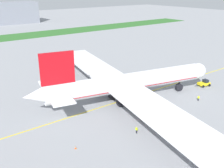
% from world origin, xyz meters
% --- Properties ---
extents(ground_plane, '(600.00, 600.00, 0.00)m').
position_xyz_m(ground_plane, '(0.00, 0.00, 0.00)').
color(ground_plane, gray).
rests_on(ground_plane, ground).
extents(apron_taxi_line, '(280.00, 0.36, 0.01)m').
position_xyz_m(apron_taxi_line, '(0.00, -0.75, 0.00)').
color(apron_taxi_line, yellow).
rests_on(apron_taxi_line, ground).
extents(grass_median_strip, '(320.00, 24.00, 0.10)m').
position_xyz_m(grass_median_strip, '(0.00, 119.49, 0.05)').
color(grass_median_strip, '#2D6628').
rests_on(grass_median_strip, ground).
extents(airliner_foreground, '(54.96, 89.67, 16.18)m').
position_xyz_m(airliner_foreground, '(-5.38, -1.70, 5.50)').
color(airliner_foreground, white).
rests_on(airliner_foreground, ground).
extents(pushback_tug, '(5.67, 3.27, 2.11)m').
position_xyz_m(pushback_tug, '(23.02, -7.90, 0.96)').
color(pushback_tug, yellow).
rests_on(pushback_tug, ground).
extents(ground_crew_wingwalker_port, '(0.49, 0.43, 1.61)m').
position_xyz_m(ground_crew_wingwalker_port, '(-10.25, 10.06, 0.98)').
color(ground_crew_wingwalker_port, black).
rests_on(ground_crew_wingwalker_port, ground).
extents(ground_crew_marshaller_front, '(0.48, 0.46, 1.62)m').
position_xyz_m(ground_crew_marshaller_front, '(11.22, -14.14, 0.99)').
color(ground_crew_marshaller_front, black).
rests_on(ground_crew_marshaller_front, ground).
extents(ground_crew_wingwalker_starboard, '(0.29, 0.57, 1.64)m').
position_xyz_m(ground_crew_wingwalker_starboard, '(-14.80, -16.59, 1.00)').
color(ground_crew_wingwalker_starboard, black).
rests_on(ground_crew_wingwalker_starboard, ground).
extents(traffic_cone_near_nose, '(0.36, 0.36, 0.58)m').
position_xyz_m(traffic_cone_near_nose, '(-28.57, -13.58, 0.28)').
color(traffic_cone_near_nose, '#F2590C').
rests_on(traffic_cone_near_nose, ground).
extents(service_truck_baggage_loader, '(5.69, 3.11, 3.11)m').
position_xyz_m(service_truck_baggage_loader, '(-7.15, 39.85, 1.65)').
color(service_truck_baggage_loader, '#B21E19').
rests_on(service_truck_baggage_loader, ground).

